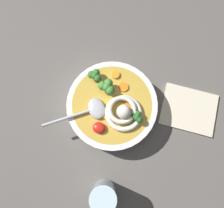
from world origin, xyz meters
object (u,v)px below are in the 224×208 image
object	(u,v)px
drinking_glass	(104,195)
folded_napkin	(189,109)
noodle_pile	(123,112)
soup_spoon	(92,110)
soup_bowl	(112,106)

from	to	relation	value
drinking_glass	folded_napkin	distance (cm)	34.71
noodle_pile	soup_spoon	size ratio (longest dim) A/B	0.72
noodle_pile	folded_napkin	distance (cm)	21.77
soup_spoon	folded_napkin	size ratio (longest dim) A/B	0.96
folded_napkin	soup_bowl	bearing A→B (deg)	20.76
soup_spoon	folded_napkin	world-z (taller)	soup_spoon
soup_bowl	noodle_pile	distance (cm)	6.03
soup_bowl	folded_napkin	bearing A→B (deg)	-159.24
drinking_glass	folded_napkin	bearing A→B (deg)	-116.03
soup_spoon	drinking_glass	distance (cm)	22.00
noodle_pile	drinking_glass	bearing A→B (deg)	97.94
soup_spoon	soup_bowl	bearing A→B (deg)	-180.00
soup_spoon	folded_napkin	bearing A→B (deg)	164.90
soup_bowl	folded_napkin	xyz separation A→B (cm)	(-21.69, -8.22, -3.08)
noodle_pile	drinking_glass	distance (cm)	21.72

